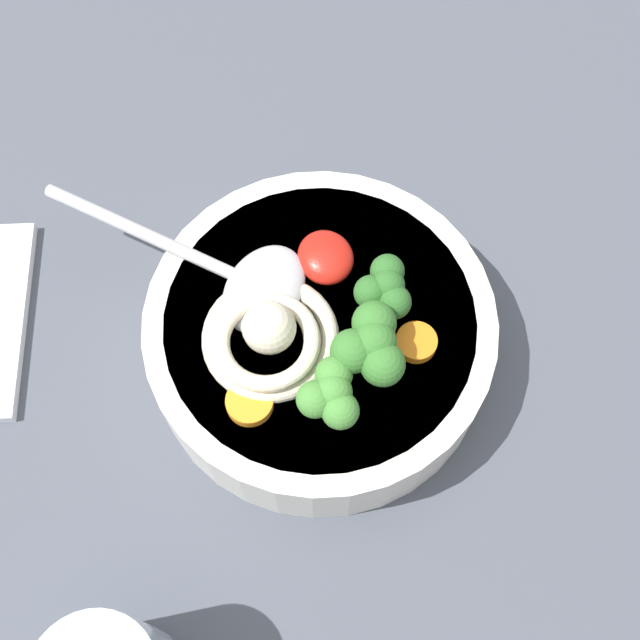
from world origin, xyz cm
name	(u,v)px	position (x,y,z in cm)	size (l,w,h in cm)	color
table_slab	(289,352)	(0.00, 0.00, 1.46)	(103.85, 103.85, 2.92)	#474C56
soup_bowl	(320,337)	(1.37, 1.64, 5.62)	(20.70, 20.70, 5.23)	silver
noodle_pile	(269,336)	(1.80, -1.54, 9.23)	(8.61, 8.44, 3.46)	beige
soup_spoon	(243,279)	(-2.30, -1.77, 8.95)	(14.91, 14.21, 1.60)	#B7B7BC
chili_sauce_dollop	(326,257)	(-1.97, 3.22, 8.97)	(3.64, 3.28, 1.64)	red
broccoli_floret_right	(385,288)	(1.60, 5.46, 10.07)	(3.88, 3.33, 3.06)	#7A9E60
broccoli_floret_far	(331,394)	(6.49, 0.36, 10.15)	(4.03, 3.46, 3.18)	#7A9E60
broccoli_floret_beside_chili	(371,345)	(4.77, 3.32, 10.55)	(4.84, 4.17, 3.83)	#7A9E60
carrot_slice_near_spoon	(250,402)	(4.86, -3.76, 8.53)	(2.63, 2.63, 0.75)	orange
carrot_slice_extra_a	(416,342)	(4.72, 6.23, 8.50)	(2.37, 2.37, 0.70)	orange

